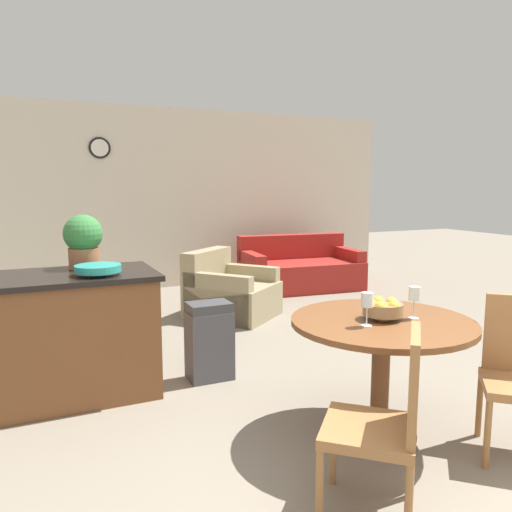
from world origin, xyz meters
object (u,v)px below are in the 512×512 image
object	(u,v)px
teal_bowl	(98,269)
dining_chair_near_left	(386,417)
wine_glass_left	(367,301)
wine_glass_right	(415,295)
potted_plant	(83,240)
armchair	(230,294)
couch	(300,270)
trash_bin	(209,341)
dining_table	(381,347)
fruit_bowl	(383,308)
kitchen_island	(74,335)

from	to	relation	value
teal_bowl	dining_chair_near_left	bearing A→B (deg)	-62.16
wine_glass_left	teal_bowl	distance (m)	1.90
wine_glass_right	potted_plant	size ratio (longest dim) A/B	0.48
armchair	potted_plant	bearing A→B (deg)	-179.91
dining_chair_near_left	wine_glass_left	xyz separation A→B (m)	(0.30, 0.55, 0.40)
couch	armchair	distance (m)	1.91
trash_bin	couch	bearing A→B (deg)	49.18
dining_table	armchair	xyz separation A→B (m)	(0.22, 3.08, -0.31)
dining_table	trash_bin	world-z (taller)	dining_table
fruit_bowl	wine_glass_right	distance (m)	0.21
trash_bin	potted_plant	bearing A→B (deg)	159.81
wine_glass_left	trash_bin	distance (m)	1.60
wine_glass_left	wine_glass_right	distance (m)	0.36
wine_glass_left	wine_glass_right	world-z (taller)	same
fruit_bowl	couch	size ratio (longest dim) A/B	0.13
wine_glass_left	wine_glass_right	size ratio (longest dim) A/B	1.00
fruit_bowl	potted_plant	world-z (taller)	potted_plant
dining_table	dining_chair_near_left	bearing A→B (deg)	-127.04
dining_table	wine_glass_right	bearing A→B (deg)	-19.21
dining_chair_near_left	couch	xyz separation A→B (m)	(2.27, 4.79, -0.22)
dining_table	couch	bearing A→B (deg)	66.66
wine_glass_left	potted_plant	xyz separation A→B (m)	(-1.37, 1.74, 0.25)
fruit_bowl	wine_glass_left	bearing A→B (deg)	-155.99
armchair	trash_bin	bearing A→B (deg)	-155.13
trash_bin	armchair	size ratio (longest dim) A/B	0.51
potted_plant	fruit_bowl	bearing A→B (deg)	-47.04
teal_bowl	dining_table	bearing A→B (deg)	-40.87
couch	potted_plant	bearing A→B (deg)	-137.63
teal_bowl	couch	world-z (taller)	teal_bowl
kitchen_island	wine_glass_left	bearing A→B (deg)	-45.75
dining_table	kitchen_island	distance (m)	2.21
fruit_bowl	potted_plant	bearing A→B (deg)	132.96
dining_chair_near_left	fruit_bowl	xyz separation A→B (m)	(0.48, 0.63, 0.32)
wine_glass_left	teal_bowl	xyz separation A→B (m)	(-1.31, 1.37, 0.07)
teal_bowl	couch	bearing A→B (deg)	41.14
dining_table	kitchen_island	world-z (taller)	kitchen_island
fruit_bowl	teal_bowl	bearing A→B (deg)	139.16
wine_glass_right	teal_bowl	xyz separation A→B (m)	(-1.67, 1.35, 0.07)
teal_bowl	couch	distance (m)	4.42
dining_table	wine_glass_left	bearing A→B (deg)	-156.26
kitchen_island	armchair	xyz separation A→B (m)	(1.88, 1.63, -0.19)
wine_glass_right	trash_bin	world-z (taller)	wine_glass_right
dining_chair_near_left	wine_glass_right	xyz separation A→B (m)	(0.66, 0.57, 0.40)
fruit_bowl	armchair	bearing A→B (deg)	85.92
wine_glass_left	armchair	distance (m)	3.24
trash_bin	armchair	world-z (taller)	armchair
dining_chair_near_left	kitchen_island	bearing A→B (deg)	72.34
dining_table	couch	distance (m)	4.54
potted_plant	trash_bin	bearing A→B (deg)	-20.19
dining_table	armchair	world-z (taller)	armchair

